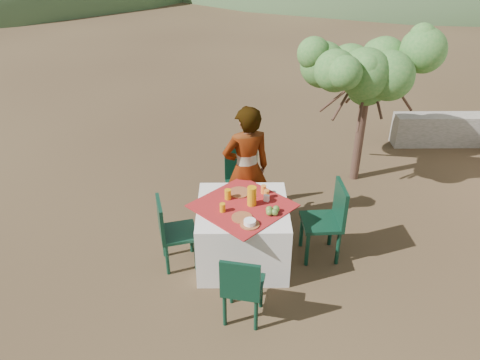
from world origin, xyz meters
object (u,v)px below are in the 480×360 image
shrub_tree (371,76)px  juice_pitcher (252,196)px  chair_right (329,218)px  person (246,170)px  chair_far (242,179)px  table (243,233)px  chair_left (171,230)px  chair_near (242,286)px

shrub_tree → juice_pitcher: 2.70m
chair_right → shrub_tree: shrub_tree is taller
shrub_tree → person: bearing=-144.1°
chair_right → shrub_tree: 2.32m
chair_far → juice_pitcher: 1.03m
juice_pitcher → table: bearing=-174.1°
chair_left → shrub_tree: size_ratio=0.44×
chair_left → juice_pitcher: bearing=-98.2°
table → chair_far: size_ratio=1.38×
chair_left → shrub_tree: 3.51m
chair_far → table: bearing=-100.6°
chair_near → juice_pitcher: bearing=-85.2°
chair_near → person: person is taller
chair_near → person: 1.70m
chair_left → person: 1.21m
chair_far → juice_pitcher: bearing=-94.6°
juice_pitcher → person: bearing=94.0°
chair_left → table: bearing=-98.2°
chair_near → chair_right: 1.46m
chair_far → chair_left: bearing=-137.7°
person → shrub_tree: (1.76, 1.28, 0.76)m
shrub_tree → juice_pitcher: shrub_tree is taller
person → shrub_tree: bearing=-161.9°
chair_right → shrub_tree: size_ratio=0.48×
chair_left → shrub_tree: (2.62, 2.04, 1.11)m
table → chair_near: chair_near is taller
chair_far → chair_near: chair_far is taller
chair_far → person: 0.42m
chair_near → person: size_ratio=0.50×
chair_far → chair_left: size_ratio=1.08×
table → shrub_tree: (1.82, 1.96, 1.21)m
chair_left → person: size_ratio=0.53×
table → chair_right: chair_right is taller
chair_near → shrub_tree: (1.84, 2.94, 1.13)m
chair_right → person: size_ratio=0.58×
table → chair_far: bearing=89.2°
table → chair_left: bearing=-174.1°
chair_near → chair_right: size_ratio=0.87×
chair_far → shrub_tree: size_ratio=0.47×
table → shrub_tree: size_ratio=0.64×
table → chair_right: size_ratio=1.35×
chair_right → person: person is taller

